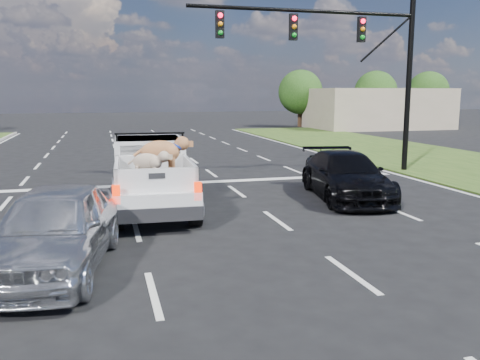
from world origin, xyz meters
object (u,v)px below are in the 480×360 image
object	(u,v)px
silver_sedan	(54,229)
traffic_signal	(356,53)
black_coupe	(346,175)
pickup_truck	(151,173)

from	to	relation	value
silver_sedan	traffic_signal	bearing A→B (deg)	50.30
silver_sedan	black_coupe	size ratio (longest dim) A/B	0.94
pickup_truck	silver_sedan	xyz separation A→B (m)	(-2.19, -4.70, -0.22)
black_coupe	traffic_signal	bearing A→B (deg)	70.10
pickup_truck	silver_sedan	bearing A→B (deg)	-112.34
traffic_signal	silver_sedan	world-z (taller)	traffic_signal
traffic_signal	silver_sedan	size ratio (longest dim) A/B	1.99
pickup_truck	black_coupe	distance (m)	5.86
traffic_signal	black_coupe	bearing A→B (deg)	-119.57
traffic_signal	black_coupe	distance (m)	6.46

